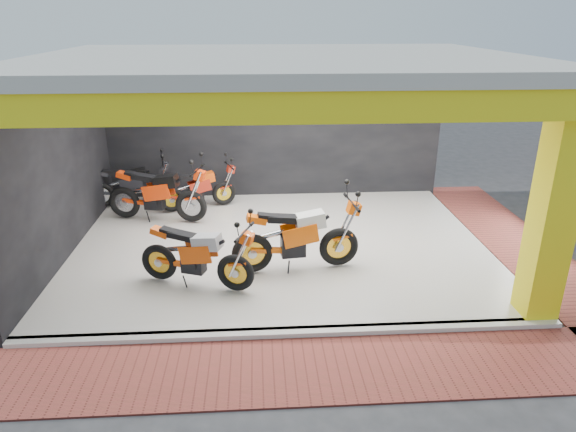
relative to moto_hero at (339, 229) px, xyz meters
name	(u,v)px	position (x,y,z in m)	size (l,w,h in m)	color
ground	(287,299)	(-0.99, -0.94, -0.83)	(80.00, 80.00, 0.00)	#2D2D30
showroom_floor	(281,246)	(-0.99, 1.06, -0.78)	(8.00, 6.00, 0.10)	white
showroom_ceiling	(279,60)	(-0.99, 1.06, 2.77)	(8.40, 6.40, 0.20)	beige
back_wall	(274,129)	(-0.99, 4.16, 0.92)	(8.20, 0.20, 3.50)	black
left_wall	(56,167)	(-5.09, 1.06, 0.92)	(0.20, 6.20, 3.50)	black
corner_column	(554,211)	(2.76, -1.69, 0.92)	(0.50, 0.50, 3.50)	#FEEE15
header_beam_front	(291,106)	(-0.99, -1.94, 2.47)	(8.40, 0.30, 0.40)	#FEEE15
header_beam_right	(500,76)	(3.01, 1.06, 2.47)	(0.30, 6.40, 0.40)	#FEEE15
floor_kerb	(291,333)	(-0.99, -1.96, -0.78)	(8.00, 0.20, 0.10)	white
paver_front	(295,370)	(-0.99, -2.74, -0.82)	(9.00, 1.40, 0.03)	maroon
paver_right	(514,241)	(3.81, 1.06, -0.82)	(1.40, 7.00, 0.03)	maroon
moto_hero	(339,229)	(0.00, 0.00, 0.00)	(2.39, 0.89, 1.46)	#FF600A
moto_row_a	(235,255)	(-1.81, -0.79, -0.08)	(2.13, 0.79, 1.30)	#EA4C09
moto_row_b	(190,191)	(-2.86, 2.27, -0.01)	(2.36, 0.87, 1.44)	#FF3B0A
moto_row_c	(223,182)	(-2.22, 3.33, -0.15)	(1.89, 0.70, 1.16)	red
moto_row_d	(157,179)	(-3.79, 3.56, -0.12)	(1.99, 0.74, 1.21)	black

